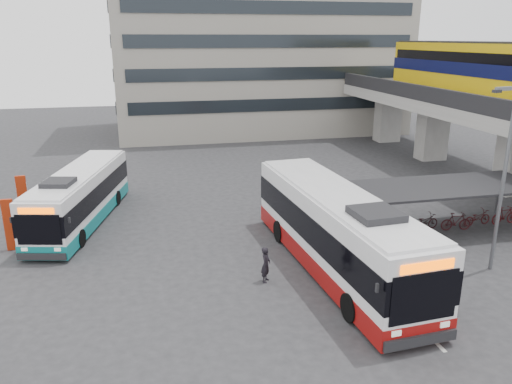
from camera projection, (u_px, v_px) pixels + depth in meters
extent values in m
plane|color=#28282B|center=(308.00, 270.00, 22.24)|extent=(120.00, 120.00, 0.00)
cube|color=gray|center=(432.00, 132.00, 41.94)|extent=(2.20, 1.60, 4.60)
cube|color=gray|center=(388.00, 118.00, 49.39)|extent=(2.20, 1.60, 4.60)
cube|color=gray|center=(483.00, 109.00, 35.54)|extent=(8.00, 32.00, 0.90)
cube|color=black|center=(437.00, 96.00, 34.44)|extent=(0.35, 32.00, 1.10)
cube|color=gold|center=(481.00, 72.00, 35.51)|extent=(2.90, 20.00, 3.90)
cube|color=#090C34|center=(481.00, 69.00, 35.45)|extent=(2.98, 20.02, 0.90)
cube|color=black|center=(483.00, 57.00, 35.21)|extent=(2.96, 19.20, 0.70)
cube|color=black|center=(484.00, 43.00, 34.93)|extent=(2.70, 19.60, 0.25)
cylinder|color=#595B60|center=(345.00, 205.00, 27.14)|extent=(0.12, 0.12, 2.40)
cylinder|color=#595B60|center=(498.00, 193.00, 29.19)|extent=(0.12, 0.12, 2.40)
cylinder|color=#595B60|center=(374.00, 229.00, 23.79)|extent=(0.12, 0.12, 2.40)
cube|color=black|center=(445.00, 186.00, 26.11)|extent=(10.00, 4.00, 0.12)
imported|color=black|center=(372.00, 229.00, 25.86)|extent=(1.71, 0.60, 0.90)
imported|color=black|center=(400.00, 225.00, 26.19)|extent=(1.66, 0.47, 1.00)
imported|color=black|center=(427.00, 224.00, 26.54)|extent=(1.72, 0.60, 0.90)
imported|color=black|center=(454.00, 220.00, 26.87)|extent=(1.66, 0.47, 1.00)
imported|color=#350C0F|center=(480.00, 219.00, 27.22)|extent=(1.71, 0.60, 0.90)
imported|color=#3F0C0F|center=(506.00, 216.00, 27.55)|extent=(1.66, 0.47, 1.00)
cube|color=gray|center=(257.00, 12.00, 53.33)|extent=(30.00, 15.00, 25.00)
cube|color=beige|center=(432.00, 339.00, 17.19)|extent=(0.15, 1.60, 0.01)
cube|color=beige|center=(391.00, 296.00, 19.98)|extent=(0.15, 1.60, 0.01)
cube|color=beige|center=(360.00, 265.00, 22.77)|extent=(0.15, 1.60, 0.01)
cube|color=white|center=(336.00, 227.00, 21.86)|extent=(3.62, 13.16, 2.98)
cube|color=maroon|center=(334.00, 256.00, 22.27)|extent=(3.66, 13.20, 0.81)
cube|color=black|center=(336.00, 224.00, 21.82)|extent=(3.68, 13.18, 1.25)
cube|color=#FE5800|center=(427.00, 266.00, 15.59)|extent=(1.93, 0.21, 0.32)
cube|color=black|center=(376.00, 214.00, 18.38)|extent=(1.77, 1.84, 0.30)
cylinder|color=black|center=(351.00, 308.00, 18.12)|extent=(0.40, 1.10, 1.08)
cylinder|color=black|center=(327.00, 226.00, 25.97)|extent=(0.40, 1.10, 1.08)
cube|color=white|center=(80.00, 194.00, 27.58)|extent=(4.77, 11.06, 2.48)
cube|color=#0C6C6D|center=(83.00, 214.00, 27.92)|extent=(4.81, 11.11, 0.68)
cube|color=black|center=(80.00, 192.00, 27.55)|extent=(4.83, 11.09, 1.04)
cube|color=#FE5800|center=(36.00, 211.00, 22.14)|extent=(1.58, 0.45, 0.27)
cube|color=black|center=(58.00, 183.00, 24.57)|extent=(1.68, 1.73, 0.25)
cylinder|color=black|center=(37.00, 238.00, 24.64)|extent=(0.47, 0.94, 0.90)
cylinder|color=black|center=(117.00, 198.00, 30.82)|extent=(0.47, 0.94, 0.90)
imported|color=black|center=(266.00, 265.00, 21.01)|extent=(0.61, 0.68, 1.56)
cylinder|color=#595B60|center=(503.00, 182.00, 21.18)|extent=(0.16, 0.16, 8.10)
cube|color=#595B60|center=(507.00, 89.00, 19.76)|extent=(1.22, 0.41, 0.15)
cube|color=black|center=(497.00, 91.00, 19.56)|extent=(0.39, 0.25, 0.12)
cube|color=#982209|center=(10.00, 225.00, 24.03)|extent=(0.52, 0.17, 2.59)
cube|color=white|center=(8.00, 212.00, 23.83)|extent=(0.56, 0.06, 0.52)
cube|color=#982209|center=(23.00, 199.00, 27.82)|extent=(0.54, 0.21, 2.66)
cube|color=white|center=(21.00, 187.00, 27.61)|extent=(0.58, 0.09, 0.53)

